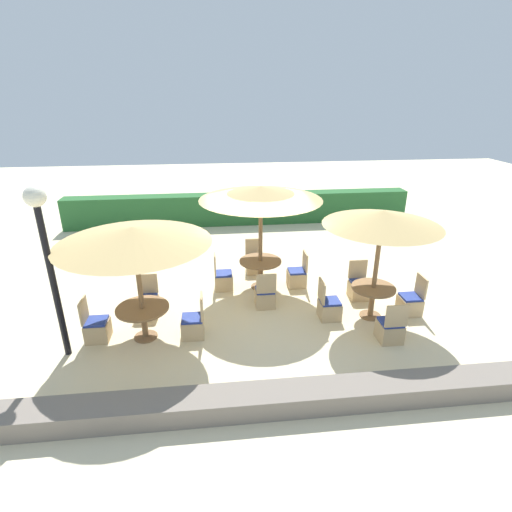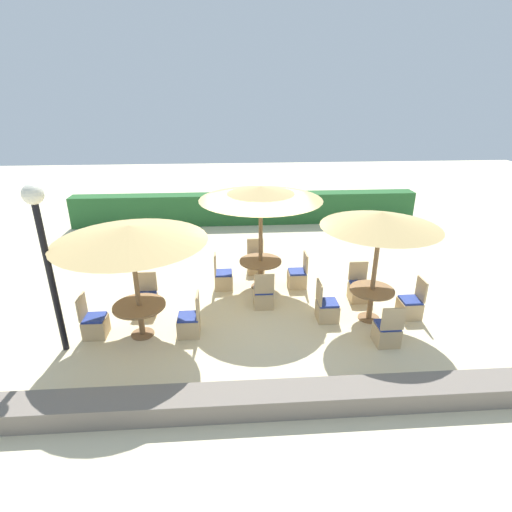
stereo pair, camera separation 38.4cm
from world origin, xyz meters
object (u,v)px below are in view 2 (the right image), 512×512
patio_chair_front_right_north (359,290)px  patio_chair_center_north (256,263)px  patio_chair_front_right_west (327,309)px  patio_chair_front_right_east (410,306)px  round_table_center (260,266)px  patio_chair_center_east (298,277)px  patio_chair_front_left_west (95,324)px  patio_chair_front_left_north (147,302)px  parasol_front_right (381,220)px  parasol_center (261,193)px  lamp_post (42,238)px  patio_chair_front_left_east (190,323)px  patio_chair_center_west (223,279)px  round_table_front_left (140,311)px  parasol_front_left (130,234)px  patio_chair_center_south (263,296)px  round_table_front_right (371,296)px  patio_chair_front_right_south (387,332)px

patio_chair_front_right_north → patio_chair_center_north: same height
patio_chair_front_right_west → patio_chair_front_right_east: same height
round_table_center → patio_chair_center_east: size_ratio=1.16×
patio_chair_front_right_west → patio_chair_front_left_west: bearing=-86.7°
patio_chair_front_right_north → patio_chair_front_left_north: bearing=2.7°
patio_chair_front_right_west → patio_chair_front_right_east: bearing=89.7°
parasol_front_right → parasol_center: parasol_center is taller
patio_chair_front_right_east → patio_chair_center_east: same height
lamp_post → patio_chair_front_left_east: (2.43, 0.35, -2.09)m
lamp_post → patio_chair_front_left_east: bearing=8.2°
patio_chair_center_west → round_table_front_left: bearing=-39.4°
parasol_front_left → patio_chair_center_south: bearing=20.9°
lamp_post → patio_chair_front_left_north: 2.84m
patio_chair_front_left_north → round_table_front_right: size_ratio=0.96×
round_table_front_right → patio_chair_center_west: bearing=151.8°
patio_chair_center_east → parasol_center: bearing=88.5°
parasol_front_right → patio_chair_front_left_north: bearing=172.6°
patio_chair_center_south → patio_chair_center_north: bearing=91.3°
patio_chair_center_west → patio_chair_front_right_south: bearing=50.5°
patio_chair_front_left_east → round_table_front_right: size_ratio=0.96×
round_table_front_left → patio_chair_center_east: patio_chair_center_east is taller
parasol_front_left → patio_chair_front_right_west: size_ratio=3.17×
patio_chair_front_left_west → patio_chair_front_right_east: size_ratio=1.00×
patio_chair_front_right_east → patio_chair_center_west: 4.57m
patio_chair_front_left_east → patio_chair_center_south: bearing=-57.2°
patio_chair_front_right_north → patio_chair_center_west: 3.43m
patio_chair_front_right_south → patio_chair_front_right_east: bearing=47.2°
parasol_front_left → patio_chair_front_left_east: bearing=-2.8°
patio_chair_front_right_south → parasol_center: size_ratio=0.31×
parasol_center → patio_chair_center_east: 2.44m
patio_chair_front_left_north → patio_chair_front_right_west: (4.06, -0.62, 0.00)m
lamp_post → round_table_front_right: 6.69m
patio_chair_front_right_south → parasol_front_left: bearing=172.3°
parasol_center → patio_chair_center_west: bearing=178.2°
patio_chair_front_left_east → round_table_front_left: bearing=87.2°
patio_chair_front_left_east → round_table_front_right: bearing=-85.1°
patio_chair_front_right_east → patio_chair_center_north: bearing=51.2°
round_table_front_left → patio_chair_front_left_east: patio_chair_front_left_east is taller
lamp_post → patio_chair_front_right_south: (6.43, -0.28, -2.09)m
patio_chair_front_right_west → round_table_center: (-1.34, 1.70, 0.33)m
patio_chair_center_south → patio_chair_front_left_east: bearing=-147.2°
patio_chair_center_west → patio_chair_front_left_north: bearing=-57.6°
round_table_center → patio_chair_front_right_east: bearing=-27.6°
lamp_post → parasol_center: lamp_post is taller
parasol_front_right → patio_chair_front_right_south: bearing=-88.7°
patio_chair_front_right_west → patio_chair_center_north: same height
patio_chair_front_right_south → patio_chair_center_east: (-1.37, 2.68, 0.00)m
patio_chair_front_right_west → patio_chair_center_south: size_ratio=1.00×
patio_chair_front_right_east → patio_chair_front_left_north: bearing=84.0°
patio_chair_front_left_east → patio_chair_front_right_south: (4.00, -0.63, 0.00)m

